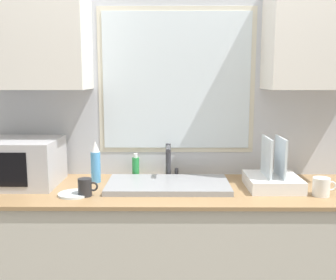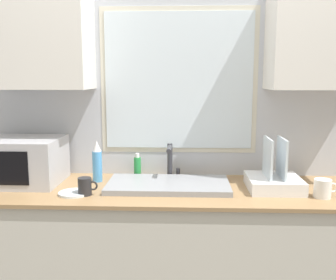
{
  "view_description": "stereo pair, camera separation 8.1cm",
  "coord_description": "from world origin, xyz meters",
  "px_view_note": "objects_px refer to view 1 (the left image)",
  "views": [
    {
      "loc": [
        -0.04,
        -1.83,
        1.5
      ],
      "look_at": [
        -0.05,
        0.29,
        1.16
      ],
      "focal_mm": 42.0,
      "sensor_mm": 36.0,
      "label": 1
    },
    {
      "loc": [
        0.04,
        -1.83,
        1.5
      ],
      "look_at": [
        -0.05,
        0.29,
        1.16
      ],
      "focal_mm": 42.0,
      "sensor_mm": 36.0,
      "label": 2
    }
  ],
  "objects_px": {
    "faucet": "(169,158)",
    "spray_bottle": "(96,163)",
    "mug_near_sink": "(85,187)",
    "soap_bottle": "(136,167)",
    "dish_rack": "(273,178)",
    "microwave": "(19,162)"
  },
  "relations": [
    {
      "from": "dish_rack",
      "to": "soap_bottle",
      "type": "xyz_separation_m",
      "value": [
        -0.79,
        0.23,
        0.01
      ]
    },
    {
      "from": "soap_bottle",
      "to": "mug_near_sink",
      "type": "distance_m",
      "value": 0.45
    },
    {
      "from": "faucet",
      "to": "soap_bottle",
      "type": "relative_size",
      "value": 1.42
    },
    {
      "from": "faucet",
      "to": "soap_bottle",
      "type": "bearing_deg",
      "value": 170.82
    },
    {
      "from": "mug_near_sink",
      "to": "spray_bottle",
      "type": "bearing_deg",
      "value": 89.14
    },
    {
      "from": "faucet",
      "to": "spray_bottle",
      "type": "distance_m",
      "value": 0.44
    },
    {
      "from": "faucet",
      "to": "mug_near_sink",
      "type": "distance_m",
      "value": 0.57
    },
    {
      "from": "dish_rack",
      "to": "microwave",
      "type": "bearing_deg",
      "value": 177.17
    },
    {
      "from": "dish_rack",
      "to": "soap_bottle",
      "type": "bearing_deg",
      "value": 163.52
    },
    {
      "from": "microwave",
      "to": "dish_rack",
      "type": "distance_m",
      "value": 1.46
    },
    {
      "from": "faucet",
      "to": "microwave",
      "type": "bearing_deg",
      "value": -171.53
    },
    {
      "from": "faucet",
      "to": "microwave",
      "type": "height_order",
      "value": "microwave"
    },
    {
      "from": "dish_rack",
      "to": "faucet",
      "type": "bearing_deg",
      "value": 161.05
    },
    {
      "from": "faucet",
      "to": "soap_bottle",
      "type": "distance_m",
      "value": 0.22
    },
    {
      "from": "faucet",
      "to": "mug_near_sink",
      "type": "height_order",
      "value": "faucet"
    },
    {
      "from": "dish_rack",
      "to": "soap_bottle",
      "type": "height_order",
      "value": "dish_rack"
    },
    {
      "from": "microwave",
      "to": "spray_bottle",
      "type": "bearing_deg",
      "value": 6.56
    },
    {
      "from": "faucet",
      "to": "microwave",
      "type": "xyz_separation_m",
      "value": [
        -0.87,
        -0.13,
        0.0
      ]
    },
    {
      "from": "faucet",
      "to": "spray_bottle",
      "type": "bearing_deg",
      "value": -169.63
    },
    {
      "from": "microwave",
      "to": "soap_bottle",
      "type": "bearing_deg",
      "value": 13.86
    },
    {
      "from": "microwave",
      "to": "soap_bottle",
      "type": "height_order",
      "value": "microwave"
    },
    {
      "from": "spray_bottle",
      "to": "mug_near_sink",
      "type": "relative_size",
      "value": 2.35
    }
  ]
}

